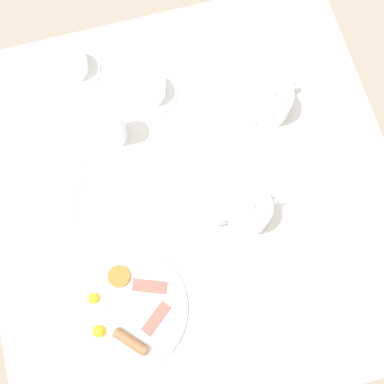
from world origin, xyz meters
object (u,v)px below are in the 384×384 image
object	(u,v)px
teacup_with_saucer_left	(72,65)
napkin_folded	(363,325)
water_glass_tall	(112,126)
teapot_near	(248,211)
fork_by_plate	(246,342)
teacup_with_saucer_right	(149,89)
teapot_far	(271,102)
breakfast_plate	(124,310)
knife_by_plate	(78,185)

from	to	relation	value
teacup_with_saucer_left	napkin_folded	xyz separation A→B (m)	(-0.54, 0.86, -0.03)
teacup_with_saucer_left	water_glass_tall	bearing A→B (deg)	107.16
teapot_near	water_glass_tall	xyz separation A→B (m)	(0.28, -0.30, 0.02)
napkin_folded	fork_by_plate	world-z (taller)	napkin_folded
teacup_with_saucer_left	teacup_with_saucer_right	size ratio (longest dim) A/B	1.00
teapot_far	water_glass_tall	xyz separation A→B (m)	(0.42, -0.03, 0.02)
breakfast_plate	teapot_far	size ratio (longest dim) A/B	1.70
teapot_near	napkin_folded	xyz separation A→B (m)	(-0.19, 0.33, -0.04)
teapot_near	water_glass_tall	world-z (taller)	water_glass_tall
napkin_folded	knife_by_plate	distance (m)	0.79
teacup_with_saucer_right	teapot_far	bearing A→B (deg)	156.67
teacup_with_saucer_left	teapot_near	bearing A→B (deg)	123.19
teacup_with_saucer_left	knife_by_plate	bearing A→B (deg)	80.32
breakfast_plate	napkin_folded	bearing A→B (deg)	161.39
teacup_with_saucer_right	fork_by_plate	distance (m)	0.70
teacup_with_saucer_left	napkin_folded	bearing A→B (deg)	121.94
teapot_far	teacup_with_saucer_left	distance (m)	0.55
teacup_with_saucer_right	knife_by_plate	distance (m)	0.32
water_glass_tall	teacup_with_saucer_left	bearing A→B (deg)	-72.84
teacup_with_saucer_left	knife_by_plate	size ratio (longest dim) A/B	0.75
teapot_far	knife_by_plate	xyz separation A→B (m)	(0.55, 0.08, -0.04)
fork_by_plate	teacup_with_saucer_right	bearing A→B (deg)	-84.69
napkin_folded	fork_by_plate	size ratio (longest dim) A/B	0.93
teacup_with_saucer_right	fork_by_plate	xyz separation A→B (m)	(-0.06, 0.70, -0.03)
teapot_far	teacup_with_saucer_left	size ratio (longest dim) A/B	1.22
teapot_far	teacup_with_saucer_left	xyz separation A→B (m)	(0.49, -0.26, -0.02)
teapot_near	teacup_with_saucer_left	xyz separation A→B (m)	(0.34, -0.53, -0.02)
napkin_folded	fork_by_plate	distance (m)	0.29
teapot_far	teacup_with_saucer_right	distance (m)	0.33
teacup_with_saucer_left	knife_by_plate	distance (m)	0.34
teacup_with_saucer_right	knife_by_plate	xyz separation A→B (m)	(0.25, 0.21, -0.03)
breakfast_plate	teacup_with_saucer_right	size ratio (longest dim) A/B	2.07
teapot_near	fork_by_plate	bearing A→B (deg)	-111.30
teacup_with_saucer_left	water_glass_tall	xyz separation A→B (m)	(-0.07, 0.22, 0.04)
teapot_near	knife_by_plate	xyz separation A→B (m)	(0.40, -0.19, -0.04)
teapot_near	fork_by_plate	world-z (taller)	teapot_near
breakfast_plate	water_glass_tall	world-z (taller)	water_glass_tall
water_glass_tall	napkin_folded	size ratio (longest dim) A/B	0.86
teacup_with_saucer_right	knife_by_plate	world-z (taller)	teacup_with_saucer_right
teapot_near	teacup_with_saucer_left	distance (m)	0.63
teapot_near	breakfast_plate	bearing A→B (deg)	-161.54
breakfast_plate	teapot_far	xyz separation A→B (m)	(-0.50, -0.42, 0.04)
breakfast_plate	teacup_with_saucer_left	world-z (taller)	teacup_with_saucer_left
teacup_with_saucer_right	knife_by_plate	bearing A→B (deg)	40.00
teacup_with_saucer_right	water_glass_tall	xyz separation A→B (m)	(0.12, 0.10, 0.04)
teapot_far	knife_by_plate	bearing A→B (deg)	-17.63
teapot_far	napkin_folded	distance (m)	0.61
teapot_near	teapot_far	world-z (taller)	same
fork_by_plate	water_glass_tall	bearing A→B (deg)	-72.95
water_glass_tall	knife_by_plate	xyz separation A→B (m)	(0.13, 0.11, -0.07)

